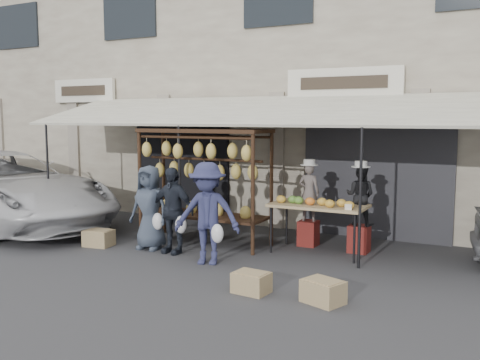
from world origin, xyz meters
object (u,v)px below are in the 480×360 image
at_px(vendor_right, 360,195).
at_px(customer_right, 207,213).
at_px(crate_near_b, 323,292).
at_px(vendor_left, 309,192).
at_px(crate_near_a, 251,283).
at_px(banana_rack, 203,164).
at_px(customer_left, 150,207).
at_px(crate_far, 99,238).
at_px(customer_mid, 172,210).
at_px(produce_table, 318,206).

distance_m(vendor_right, customer_right, 2.83).
bearing_deg(crate_near_b, customer_right, 158.29).
relative_size(vendor_left, crate_near_a, 2.30).
bearing_deg(banana_rack, customer_left, -128.53).
height_order(crate_near_b, crate_far, same).
bearing_deg(vendor_right, customer_mid, 31.31).
distance_m(banana_rack, customer_left, 1.32).
relative_size(crate_near_a, crate_far, 0.94).
bearing_deg(crate_near_b, vendor_right, 95.96).
distance_m(customer_mid, customer_right, 1.00).
bearing_deg(banana_rack, vendor_right, 14.27).
bearing_deg(customer_left, crate_near_a, -29.30).
height_order(vendor_right, customer_left, vendor_right).
bearing_deg(customer_left, crate_far, -167.14).
bearing_deg(crate_far, banana_rack, 33.85).
bearing_deg(crate_near_a, vendor_left, 95.14).
bearing_deg(banana_rack, vendor_left, 22.59).
bearing_deg(vendor_right, customer_right, 46.45).
height_order(banana_rack, customer_right, banana_rack).
distance_m(vendor_left, customer_right, 2.26).
bearing_deg(customer_right, crate_far, 161.15).
distance_m(produce_table, customer_left, 3.10).
bearing_deg(crate_far, customer_mid, 8.57).
distance_m(banana_rack, vendor_right, 3.02).
relative_size(banana_rack, crate_near_b, 5.09).
bearing_deg(crate_far, vendor_left, 28.18).
distance_m(banana_rack, customer_right, 1.63).
xyz_separation_m(banana_rack, vendor_right, (2.88, 0.73, -0.51)).
relative_size(vendor_right, customer_mid, 0.70).
xyz_separation_m(customer_mid, crate_far, (-1.55, -0.23, -0.63)).
height_order(vendor_right, crate_near_a, vendor_right).
xyz_separation_m(vendor_right, crate_far, (-4.54, -1.85, -0.90)).
bearing_deg(banana_rack, produce_table, 7.12).
relative_size(vendor_left, customer_mid, 0.70).
bearing_deg(vendor_right, crate_near_a, 79.07).
xyz_separation_m(customer_mid, crate_near_a, (2.27, -1.33, -0.64)).
distance_m(customer_right, crate_near_a, 1.81).
xyz_separation_m(customer_mid, crate_near_b, (3.30, -1.27, -0.63)).
bearing_deg(crate_near_a, customer_left, 153.77).
distance_m(crate_near_a, crate_far, 3.97).
distance_m(banana_rack, produce_table, 2.36).
height_order(banana_rack, customer_left, banana_rack).
relative_size(customer_right, crate_far, 3.35).
distance_m(customer_mid, crate_near_a, 2.71).
bearing_deg(customer_right, customer_left, 148.95).
bearing_deg(customer_right, vendor_left, 45.58).
height_order(produce_table, crate_near_b, produce_table).
height_order(vendor_right, crate_far, vendor_right).
height_order(vendor_left, crate_near_a, vendor_left).
xyz_separation_m(customer_left, crate_far, (-1.00, -0.29, -0.63)).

